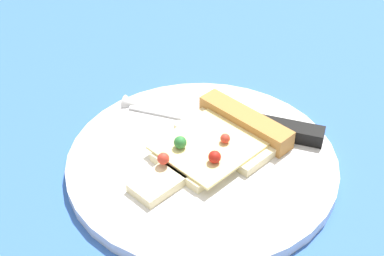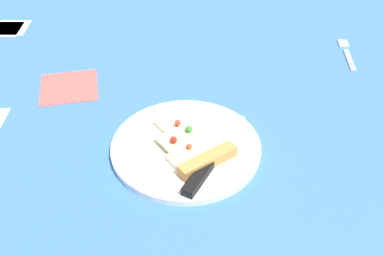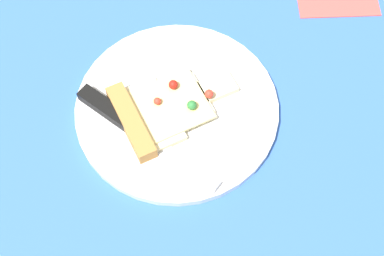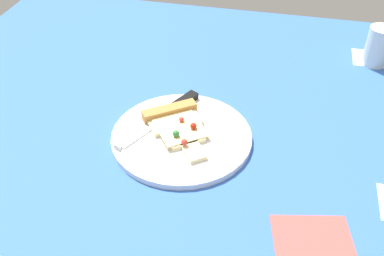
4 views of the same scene
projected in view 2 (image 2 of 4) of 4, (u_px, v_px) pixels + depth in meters
The scene contains 6 objects.
ground_plane at pixel (175, 136), 93.33cm from camera, with size 143.00×143.00×3.00cm.
plate at pixel (186, 147), 87.42cm from camera, with size 29.15×29.15×1.30cm, color silver.
pizza_slice at pixel (194, 148), 84.91cm from camera, with size 16.51×18.67×2.67cm.
knife at pixel (211, 161), 82.61cm from camera, with size 12.99×22.24×2.45cm.
fork at pixel (347, 52), 116.13cm from camera, with size 2.89×15.39×0.80cm.
napkin at pixel (69, 87), 104.25cm from camera, with size 13.00×13.00×0.40cm, color #E54C47.
Camera 2 is at (-3.61, 70.93, 59.16)cm, focal length 42.00 mm.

